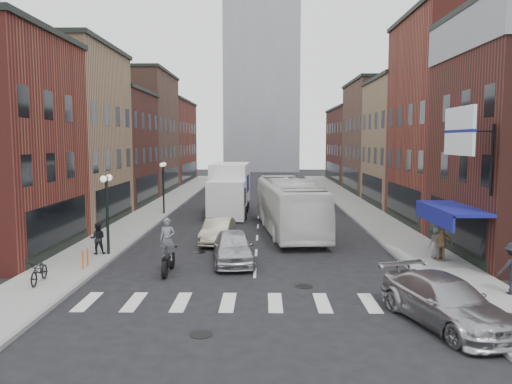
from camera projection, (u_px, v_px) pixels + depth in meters
ground at (254, 279)px, 20.93m from camera, size 160.00×160.00×0.00m
sidewalk_left at (160, 207)px, 42.93m from camera, size 3.00×74.00×0.15m
sidewalk_right at (358, 208)px, 42.68m from camera, size 3.00×74.00×0.15m
curb_left at (178, 208)px, 42.92m from camera, size 0.20×74.00×0.16m
curb_right at (341, 209)px, 42.71m from camera, size 0.20×74.00×0.16m
crosswalk_stripes at (253, 303)px, 17.95m from camera, size 12.00×2.20×0.01m
bldg_left_mid_a at (41, 136)px, 34.45m from camera, size 10.30×10.20×12.30m
bldg_left_mid_b at (92, 148)px, 44.49m from camera, size 10.30×10.20×10.30m
bldg_left_far_a at (125, 133)px, 55.28m from camera, size 10.30×12.20×13.30m
bldg_left_far_b at (153, 142)px, 69.31m from camera, size 10.30×16.20×11.30m
bldg_right_mid_a at (478, 121)px, 33.90m from camera, size 10.30×10.20×14.30m
bldg_right_mid_b at (429, 142)px, 44.00m from camera, size 10.30×10.20×11.30m
bldg_right_far_a at (396, 137)px, 54.89m from camera, size 10.30×12.20×12.30m
bldg_right_far_b at (369, 145)px, 68.92m from camera, size 10.30×16.20×10.30m
awning_blue at (448, 210)px, 23.02m from camera, size 1.80×5.00×0.78m
billboard_sign at (461, 133)px, 20.67m from camera, size 1.52×3.00×3.70m
distant_tower at (262, 40)px, 95.93m from camera, size 14.00×14.00×50.00m
streetlamp_near at (107, 199)px, 24.72m from camera, size 0.32×1.22×4.11m
streetlamp_far at (163, 178)px, 38.65m from camera, size 0.32×1.22×4.11m
bike_rack at (85, 259)px, 22.28m from camera, size 0.08×0.68×0.80m
box_truck at (230, 190)px, 39.23m from camera, size 3.01×9.19×3.96m
motorcycle_rider at (168, 248)px, 21.73m from camera, size 0.68×2.41×2.46m
transit_bus at (289, 206)px, 31.51m from camera, size 4.17×12.46×3.40m
sedan_left_near at (233, 247)px, 23.61m from camera, size 2.33×4.75×1.56m
sedan_left_far at (218, 231)px, 28.30m from camera, size 1.83×4.32×1.39m
curb_car at (445, 301)px, 15.72m from camera, size 3.60×5.61×1.51m
parked_bicycle at (39, 271)px, 19.86m from camera, size 0.81×1.85×0.94m
ped_left_solo at (98, 238)px, 24.91m from camera, size 0.84×0.58×1.57m
ped_right_b at (442, 244)px, 23.42m from camera, size 1.06×0.68×1.66m
ped_right_c at (437, 242)px, 23.89m from camera, size 0.88×0.65×1.63m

